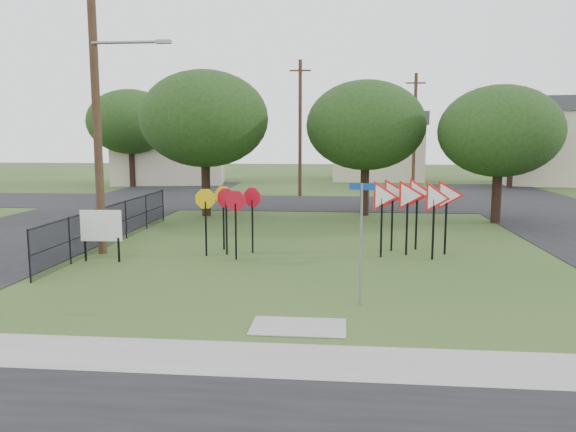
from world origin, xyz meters
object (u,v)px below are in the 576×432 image
object	(u,v)px
info_board	(101,228)
stop_sign_cluster	(229,205)
street_name_sign	(361,236)
yield_sign_cluster	(413,199)

from	to	relation	value
info_board	stop_sign_cluster	bearing A→B (deg)	21.34
street_name_sign	stop_sign_cluster	world-z (taller)	street_name_sign
street_name_sign	stop_sign_cluster	bearing A→B (deg)	128.18
yield_sign_cluster	info_board	world-z (taller)	yield_sign_cluster
stop_sign_cluster	yield_sign_cluster	xyz separation A→B (m)	(6.20, 0.62, 0.20)
street_name_sign	info_board	size ratio (longest dim) A/B	1.74
street_name_sign	info_board	bearing A→B (deg)	154.12
stop_sign_cluster	yield_sign_cluster	distance (m)	6.23
info_board	yield_sign_cluster	bearing A→B (deg)	11.89
street_name_sign	stop_sign_cluster	xyz separation A→B (m)	(-4.27, 5.43, 0.03)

